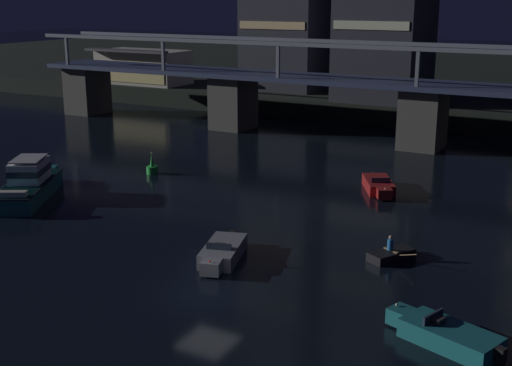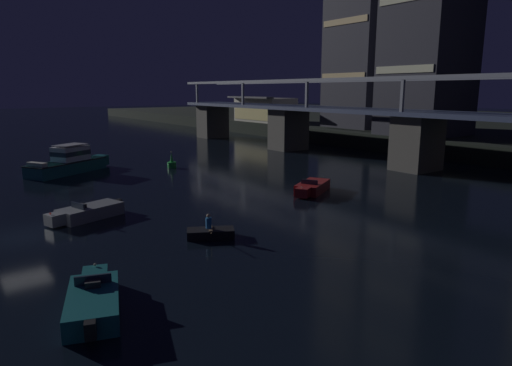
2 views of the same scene
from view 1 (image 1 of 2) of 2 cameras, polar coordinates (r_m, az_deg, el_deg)
name	(u,v)px [view 1 (image 1 of 2)]	position (r m, az deg, el deg)	size (l,w,h in m)	color
ground_plane	(207,294)	(32.59, -4.13, -9.29)	(400.00, 400.00, 0.00)	black
far_riverbank	(509,81)	(111.10, 20.45, 8.01)	(240.00, 80.00, 2.20)	black
river_bridge	(424,105)	(64.03, 13.89, 6.39)	(86.72, 6.40, 9.38)	#4C4944
waterfront_pavilion	(143,67)	(93.46, -9.43, 9.60)	(12.40, 7.40, 4.70)	#B2AD9E
cabin_cruiser_near_left	(29,183)	(49.64, -18.46, -0.03)	(6.30, 8.97, 2.79)	#196066
speedboat_near_center	(222,252)	(36.42, -2.86, -5.83)	(2.88, 5.16, 1.16)	gray
speedboat_near_right	(446,335)	(29.10, 15.60, -12.15)	(5.13, 2.96, 1.16)	#196066
speedboat_mid_center	(379,186)	(49.70, 10.26, -0.21)	(3.53, 4.89, 1.16)	maroon
channel_buoy	(152,168)	(54.32, -8.70, 1.26)	(0.90, 0.90, 1.76)	green
dinghy_with_paddler	(391,254)	(37.21, 11.25, -5.87)	(2.71, 2.81, 1.36)	black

